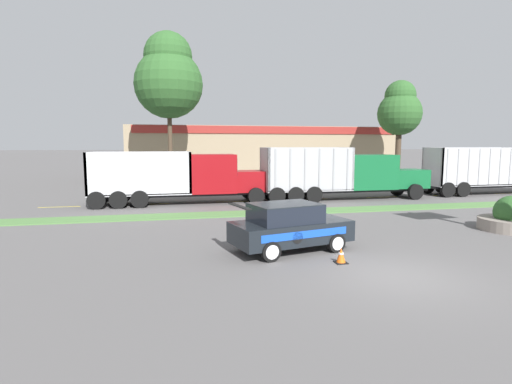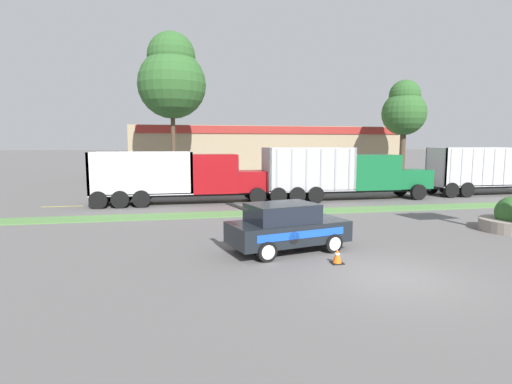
# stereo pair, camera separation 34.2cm
# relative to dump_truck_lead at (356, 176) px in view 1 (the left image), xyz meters

# --- Properties ---
(ground_plane) EXTENTS (600.00, 600.00, 0.00)m
(ground_plane) POSITION_rel_dump_truck_lead_xyz_m (-6.36, -15.46, -1.64)
(ground_plane) COLOR #5B5959
(grass_verge) EXTENTS (120.00, 1.74, 0.06)m
(grass_verge) POSITION_rel_dump_truck_lead_xyz_m (-6.36, -4.33, -1.61)
(grass_verge) COLOR #517F42
(grass_verge) RESTS_ON ground_plane
(centre_line_2) EXTENTS (2.40, 0.14, 0.01)m
(centre_line_2) POSITION_rel_dump_truck_lead_xyz_m (-19.28, 0.53, -1.63)
(centre_line_2) COLOR yellow
(centre_line_2) RESTS_ON ground_plane
(centre_line_3) EXTENTS (2.40, 0.14, 0.01)m
(centre_line_3) POSITION_rel_dump_truck_lead_xyz_m (-13.88, 0.53, -1.63)
(centre_line_3) COLOR yellow
(centre_line_3) RESTS_ON ground_plane
(centre_line_4) EXTENTS (2.40, 0.14, 0.01)m
(centre_line_4) POSITION_rel_dump_truck_lead_xyz_m (-8.48, 0.53, -1.63)
(centre_line_4) COLOR yellow
(centre_line_4) RESTS_ON ground_plane
(centre_line_5) EXTENTS (2.40, 0.14, 0.01)m
(centre_line_5) POSITION_rel_dump_truck_lead_xyz_m (-3.08, 0.53, -1.63)
(centre_line_5) COLOR yellow
(centre_line_5) RESTS_ON ground_plane
(centre_line_6) EXTENTS (2.40, 0.14, 0.01)m
(centre_line_6) POSITION_rel_dump_truck_lead_xyz_m (2.32, 0.53, -1.63)
(centre_line_6) COLOR yellow
(centre_line_6) RESTS_ON ground_plane
(centre_line_7) EXTENTS (2.40, 0.14, 0.01)m
(centre_line_7) POSITION_rel_dump_truck_lead_xyz_m (7.72, 0.53, -1.63)
(centre_line_7) COLOR yellow
(centre_line_7) RESTS_ON ground_plane
(centre_line_8) EXTENTS (2.40, 0.14, 0.01)m
(centre_line_8) POSITION_rel_dump_truck_lead_xyz_m (13.12, 0.53, -1.63)
(centre_line_8) COLOR yellow
(centre_line_8) RESTS_ON ground_plane
(dump_truck_lead) EXTENTS (11.86, 2.57, 3.59)m
(dump_truck_lead) POSITION_rel_dump_truck_lead_xyz_m (0.00, 0.00, 0.00)
(dump_truck_lead) COLOR black
(dump_truck_lead) RESTS_ON ground_plane
(dump_truck_mid) EXTENTS (11.48, 2.71, 3.33)m
(dump_truck_mid) POSITION_rel_dump_truck_lead_xyz_m (-10.91, 0.34, -0.03)
(dump_truck_mid) COLOR black
(dump_truck_mid) RESTS_ON ground_plane
(dump_truck_trail) EXTENTS (12.44, 2.58, 3.56)m
(dump_truck_trail) POSITION_rel_dump_truck_lead_xyz_m (13.39, 0.57, -0.04)
(dump_truck_trail) COLOR black
(dump_truck_trail) RESTS_ON ground_plane
(rally_car) EXTENTS (4.52, 2.84, 1.75)m
(rally_car) POSITION_rel_dump_truck_lead_xyz_m (-8.57, -12.13, -0.75)
(rally_car) COLOR black
(rally_car) RESTS_ON ground_plane
(stone_planter) EXTENTS (2.65, 2.65, 1.54)m
(stone_planter) POSITION_rel_dump_truck_lead_xyz_m (2.04, -10.89, -1.12)
(stone_planter) COLOR gray
(stone_planter) RESTS_ON ground_plane
(traffic_cone) EXTENTS (0.38, 0.38, 0.50)m
(traffic_cone) POSITION_rel_dump_truck_lead_xyz_m (-7.39, -13.92, -1.39)
(traffic_cone) COLOR black
(traffic_cone) RESTS_ON ground_plane
(store_building_backdrop) EXTENTS (30.71, 12.10, 5.80)m
(store_building_backdrop) POSITION_rel_dump_truck_lead_xyz_m (-1.72, 22.60, 1.27)
(store_building_backdrop) COLOR #9E896B
(store_building_backdrop) RESTS_ON ground_plane
(tree_behind_left) EXTENTS (5.88, 5.88, 13.37)m
(tree_behind_left) POSITION_rel_dump_truck_lead_xyz_m (-12.54, 10.57, 7.91)
(tree_behind_left) COLOR #473828
(tree_behind_left) RESTS_ON ground_plane
(tree_behind_centre) EXTENTS (4.40, 4.40, 10.23)m
(tree_behind_centre) POSITION_rel_dump_truck_lead_xyz_m (10.34, 11.62, 5.67)
(tree_behind_centre) COLOR #473828
(tree_behind_centre) RESTS_ON ground_plane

